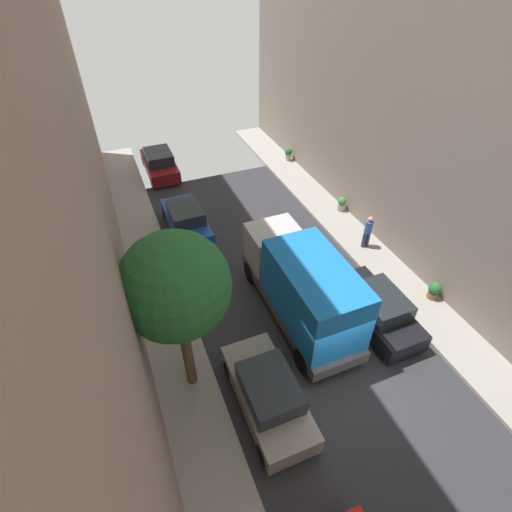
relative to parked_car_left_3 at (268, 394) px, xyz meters
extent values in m
plane|color=#2D2D33|center=(2.70, -0.26, -0.72)|extent=(32.00, 32.00, 0.00)
cube|color=gray|center=(-2.30, -0.26, -0.64)|extent=(2.00, 44.00, 0.15)
cube|color=gray|center=(7.70, -0.26, -0.64)|extent=(2.00, 44.00, 0.15)
cube|color=gray|center=(0.00, 0.04, -0.17)|extent=(1.76, 4.20, 0.76)
cube|color=#1E2328|center=(0.00, -0.11, 0.53)|extent=(1.56, 2.10, 0.64)
cylinder|color=black|center=(-0.78, 1.59, -0.40)|extent=(0.22, 0.64, 0.64)
cylinder|color=black|center=(0.78, 1.59, -0.40)|extent=(0.22, 0.64, 0.64)
cylinder|color=black|center=(-0.78, -1.51, -0.40)|extent=(0.22, 0.64, 0.64)
cylinder|color=black|center=(0.78, -1.51, -0.40)|extent=(0.22, 0.64, 0.64)
cube|color=#194799|center=(0.00, 10.53, -0.17)|extent=(1.76, 4.20, 0.76)
cube|color=#1E2328|center=(0.00, 10.38, 0.53)|extent=(1.56, 2.10, 0.64)
cylinder|color=black|center=(-0.78, 12.08, -0.40)|extent=(0.22, 0.64, 0.64)
cylinder|color=black|center=(0.78, 12.08, -0.40)|extent=(0.22, 0.64, 0.64)
cylinder|color=black|center=(-0.78, 8.98, -0.40)|extent=(0.22, 0.64, 0.64)
cylinder|color=black|center=(0.78, 8.98, -0.40)|extent=(0.22, 0.64, 0.64)
cube|color=maroon|center=(0.00, 17.33, -0.17)|extent=(1.76, 4.20, 0.76)
cube|color=#1E2328|center=(0.00, 17.18, 0.53)|extent=(1.56, 2.10, 0.64)
cylinder|color=black|center=(-0.78, 18.88, -0.40)|extent=(0.22, 0.64, 0.64)
cylinder|color=black|center=(0.78, 18.88, -0.40)|extent=(0.22, 0.64, 0.64)
cylinder|color=black|center=(-0.78, 15.78, -0.40)|extent=(0.22, 0.64, 0.64)
cylinder|color=black|center=(0.78, 15.78, -0.40)|extent=(0.22, 0.64, 0.64)
cube|color=black|center=(5.40, 1.78, -0.17)|extent=(1.76, 4.20, 0.76)
cube|color=#1E2328|center=(5.40, 1.63, 0.53)|extent=(1.56, 2.10, 0.64)
cylinder|color=black|center=(4.62, 3.33, -0.40)|extent=(0.22, 0.64, 0.64)
cylinder|color=black|center=(6.18, 3.33, -0.40)|extent=(0.22, 0.64, 0.64)
cylinder|color=black|center=(4.62, 0.23, -0.40)|extent=(0.22, 0.64, 0.64)
cylinder|color=black|center=(6.18, 0.23, -0.40)|extent=(0.22, 0.64, 0.64)
cube|color=#4C4C51|center=(2.70, 3.23, 0.01)|extent=(2.20, 6.60, 0.50)
cube|color=#B7B7BC|center=(2.70, 5.63, 1.11)|extent=(2.10, 1.80, 1.70)
cube|color=blue|center=(2.70, 2.23, 1.46)|extent=(2.24, 4.20, 2.40)
cylinder|color=black|center=(1.72, 5.83, -0.24)|extent=(0.30, 0.96, 0.96)
cylinder|color=black|center=(3.68, 5.83, -0.24)|extent=(0.30, 0.96, 0.96)
cylinder|color=black|center=(1.72, 0.83, -0.24)|extent=(0.30, 0.96, 0.96)
cylinder|color=black|center=(3.68, 0.83, -0.24)|extent=(0.30, 0.96, 0.96)
cylinder|color=#2D334C|center=(7.63, 5.82, -0.16)|extent=(0.18, 0.18, 0.82)
cylinder|color=#2D334C|center=(7.85, 5.82, -0.16)|extent=(0.18, 0.18, 0.82)
cylinder|color=#3359B2|center=(7.74, 5.82, 0.57)|extent=(0.36, 0.36, 0.64)
sphere|color=tan|center=(7.74, 5.82, 1.03)|extent=(0.24, 0.24, 0.24)
cylinder|color=brown|center=(-2.06, 1.78, 1.11)|extent=(0.34, 0.34, 3.37)
sphere|color=#23602D|center=(-2.06, 1.78, 3.97)|extent=(3.13, 3.13, 3.13)
cylinder|color=brown|center=(8.36, 1.79, -0.41)|extent=(0.42, 0.42, 0.32)
sphere|color=#23602D|center=(8.36, 1.79, -0.04)|extent=(0.53, 0.53, 0.53)
cylinder|color=#B2A899|center=(8.36, 9.04, -0.37)|extent=(0.41, 0.41, 0.39)
sphere|color=#38843D|center=(8.36, 9.04, 0.01)|extent=(0.46, 0.46, 0.46)
cylinder|color=#B2A899|center=(8.33, 15.69, -0.36)|extent=(0.38, 0.38, 0.41)
sphere|color=#23602D|center=(8.33, 15.69, 0.04)|extent=(0.49, 0.49, 0.49)
cylinder|color=#26723F|center=(-1.90, 2.59, 1.78)|extent=(0.16, 0.16, 4.70)
sphere|color=white|center=(-1.90, 2.59, 4.36)|extent=(0.44, 0.44, 0.44)
camera|label=1|loc=(-2.85, -5.97, 11.31)|focal=27.12mm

